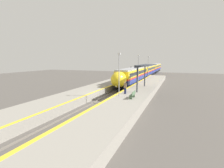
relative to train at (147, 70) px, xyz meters
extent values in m
plane|color=#56514C|center=(0.00, -36.68, -2.25)|extent=(120.00, 120.00, 0.00)
cube|color=slate|center=(-0.72, -36.68, -2.18)|extent=(0.08, 90.00, 0.15)
cube|color=slate|center=(0.72, -36.68, -2.18)|extent=(0.08, 90.00, 0.15)
cube|color=black|center=(0.00, -19.40, -1.61)|extent=(2.48, 18.47, 0.85)
cube|color=navy|center=(0.00, -19.40, -0.73)|extent=(2.82, 20.08, 0.89)
cube|color=red|center=(0.00, -19.40, -0.13)|extent=(2.84, 20.08, 0.31)
cube|color=yellow|center=(0.00, -19.40, 0.70)|extent=(2.82, 20.08, 1.35)
cube|color=black|center=(0.00, -19.40, 0.63)|extent=(2.85, 18.47, 0.74)
cube|color=#9E9EA3|center=(0.00, -19.40, 1.52)|extent=(2.54, 20.08, 0.30)
cylinder|color=black|center=(-0.72, -26.73, -1.82)|extent=(0.12, 0.86, 0.86)
cylinder|color=black|center=(0.72, -26.73, -1.82)|extent=(0.12, 0.86, 0.86)
cylinder|color=black|center=(-0.72, -24.53, -1.82)|extent=(0.12, 0.86, 0.86)
cylinder|color=black|center=(0.72, -24.53, -1.82)|extent=(0.12, 0.86, 0.86)
cylinder|color=black|center=(-0.72, -14.28, -1.82)|extent=(0.12, 0.86, 0.86)
cylinder|color=black|center=(0.72, -14.28, -1.82)|extent=(0.12, 0.86, 0.86)
cylinder|color=black|center=(-0.72, -12.08, -1.82)|extent=(0.12, 0.86, 0.86)
cylinder|color=black|center=(0.72, -12.08, -1.82)|extent=(0.12, 0.86, 0.86)
ellipsoid|color=yellow|center=(0.00, -30.68, 0.10)|extent=(2.71, 3.71, 2.81)
ellipsoid|color=black|center=(0.00, -31.15, 0.56)|extent=(1.98, 2.17, 1.43)
sphere|color=#F9F4CC|center=(0.00, -32.07, -0.93)|extent=(0.24, 0.24, 0.24)
cube|color=black|center=(0.00, 1.47, -1.61)|extent=(2.48, 18.47, 0.85)
cube|color=navy|center=(0.00, 1.47, -0.73)|extent=(2.82, 20.08, 0.89)
cube|color=red|center=(0.00, 1.47, -0.13)|extent=(2.84, 20.08, 0.31)
cube|color=yellow|center=(0.00, 1.47, 0.70)|extent=(2.82, 20.08, 1.35)
cube|color=black|center=(0.00, 1.47, 0.63)|extent=(2.85, 18.47, 0.74)
cube|color=#9E9EA3|center=(0.00, 1.47, 1.52)|extent=(2.54, 20.08, 0.30)
cylinder|color=black|center=(-0.72, -5.85, -1.82)|extent=(0.12, 0.86, 0.86)
cylinder|color=black|center=(0.72, -5.85, -1.82)|extent=(0.12, 0.86, 0.86)
cylinder|color=black|center=(-0.72, -3.65, -1.82)|extent=(0.12, 0.86, 0.86)
cylinder|color=black|center=(0.72, -3.65, -1.82)|extent=(0.12, 0.86, 0.86)
cylinder|color=black|center=(-0.72, 6.60, -1.82)|extent=(0.12, 0.86, 0.86)
cylinder|color=black|center=(0.72, 6.60, -1.82)|extent=(0.12, 0.86, 0.86)
cylinder|color=black|center=(-0.72, 8.80, -1.82)|extent=(0.12, 0.86, 0.86)
cylinder|color=black|center=(0.72, 8.80, -1.82)|extent=(0.12, 0.86, 0.86)
cube|color=black|center=(0.00, 22.35, -1.61)|extent=(2.48, 18.47, 0.85)
cube|color=navy|center=(0.00, 22.35, -0.73)|extent=(2.82, 20.08, 0.89)
cube|color=red|center=(0.00, 22.35, -0.13)|extent=(2.84, 20.08, 0.31)
cube|color=yellow|center=(0.00, 22.35, 0.70)|extent=(2.82, 20.08, 1.35)
cube|color=black|center=(0.00, 22.35, 0.63)|extent=(2.85, 18.47, 0.74)
cube|color=#9E9EA3|center=(0.00, 22.35, 1.52)|extent=(2.54, 20.08, 0.30)
cylinder|color=black|center=(-0.72, 15.03, -1.82)|extent=(0.12, 0.86, 0.86)
cylinder|color=black|center=(0.72, 15.03, -1.82)|extent=(0.12, 0.86, 0.86)
cylinder|color=black|center=(-0.72, 17.23, -1.82)|extent=(0.12, 0.86, 0.86)
cylinder|color=black|center=(0.72, 17.23, -1.82)|extent=(0.12, 0.86, 0.86)
cylinder|color=black|center=(-0.72, 27.48, -1.82)|extent=(0.12, 0.86, 0.86)
cylinder|color=black|center=(0.72, 27.48, -1.82)|extent=(0.12, 0.86, 0.86)
cylinder|color=black|center=(-0.72, 29.68, -1.82)|extent=(0.12, 0.86, 0.86)
cylinder|color=black|center=(0.72, 29.68, -1.82)|extent=(0.12, 0.86, 0.86)
cube|color=gray|center=(3.95, -36.68, -1.73)|extent=(4.61, 64.00, 1.04)
cube|color=yellow|center=(1.85, -36.68, -1.20)|extent=(0.40, 64.00, 0.01)
cube|color=gray|center=(-3.90, -36.68, -1.73)|extent=(4.52, 64.00, 1.04)
cube|color=yellow|center=(-1.85, -36.68, -1.20)|extent=(0.40, 64.00, 0.01)
cube|color=#4C6B4C|center=(4.50, -39.46, -1.00)|extent=(0.36, 0.06, 0.42)
cube|color=#4C6B4C|center=(4.50, -38.17, -1.00)|extent=(0.36, 0.06, 0.42)
cube|color=#4C6B4C|center=(4.50, -38.81, -0.77)|extent=(0.44, 1.73, 0.03)
cube|color=#4C6B4C|center=(4.70, -38.81, -0.54)|extent=(0.04, 1.73, 0.44)
cube|color=navy|center=(2.89, -36.42, -0.79)|extent=(0.28, 0.20, 0.84)
cube|color=#7F6647|center=(2.89, -36.42, -0.03)|extent=(0.36, 0.22, 0.67)
sphere|color=tan|center=(2.89, -36.42, 0.41)|extent=(0.23, 0.23, 0.23)
cylinder|color=#59595E|center=(-2.42, -13.00, -0.64)|extent=(0.14, 0.14, 3.23)
cube|color=black|center=(-2.42, -13.00, 1.33)|extent=(0.28, 0.20, 0.70)
sphere|color=black|center=(-2.42, -13.11, 1.50)|extent=(0.14, 0.14, 0.14)
sphere|color=red|center=(-2.42, -13.11, 1.16)|extent=(0.14, 0.14, 0.14)
cylinder|color=#9E9EA3|center=(2.52, -38.10, 1.51)|extent=(0.12, 0.12, 5.43)
cube|color=silver|center=(2.52, -38.10, 4.35)|extent=(0.36, 0.20, 0.24)
cylinder|color=#9E9EA3|center=(2.52, -26.34, 1.51)|extent=(0.12, 0.12, 5.43)
cube|color=silver|center=(2.52, -26.34, 4.35)|extent=(0.36, 0.20, 0.24)
cylinder|color=#9E9EA3|center=(2.52, -14.59, 1.51)|extent=(0.12, 0.12, 5.43)
cube|color=silver|center=(2.52, -14.59, 4.35)|extent=(0.36, 0.20, 0.24)
cylinder|color=#333842|center=(4.16, -34.55, 0.65)|extent=(0.20, 0.20, 3.72)
cylinder|color=#333842|center=(4.16, -28.32, 0.65)|extent=(0.20, 0.20, 3.72)
cube|color=#333842|center=(4.16, -31.44, 2.62)|extent=(0.24, 9.22, 0.36)
cube|color=#333842|center=(5.06, -31.44, 2.74)|extent=(2.00, 9.22, 0.10)
camera|label=1|loc=(9.74, -59.76, 3.60)|focal=28.00mm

